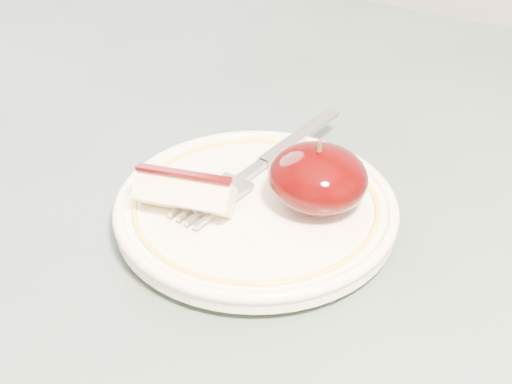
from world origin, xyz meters
The scene contains 5 objects.
table centered at (0.00, 0.00, 0.66)m, with size 0.90×0.90×0.75m.
plate centered at (0.08, -0.03, 0.76)m, with size 0.21×0.21×0.02m.
apple_half centered at (0.12, -0.01, 0.79)m, with size 0.07×0.07×0.05m.
apple_wedge centered at (0.04, -0.07, 0.78)m, with size 0.08×0.05×0.03m.
fork centered at (0.06, 0.01, 0.77)m, with size 0.04×0.20×0.00m.
Camera 1 is at (0.30, -0.40, 1.07)m, focal length 50.00 mm.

